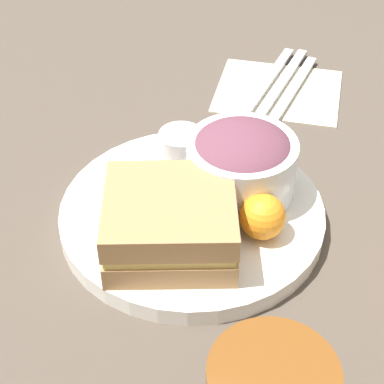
{
  "coord_description": "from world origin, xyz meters",
  "views": [
    {
      "loc": [
        0.46,
        0.1,
        0.44
      ],
      "look_at": [
        0.0,
        0.0,
        0.04
      ],
      "focal_mm": 60.0,
      "sensor_mm": 36.0,
      "label": 1
    }
  ],
  "objects": [
    {
      "name": "sandwich",
      "position": [
        0.05,
        -0.01,
        0.05
      ],
      "size": [
        0.13,
        0.14,
        0.06
      ],
      "color": "#A37A4C",
      "rests_on": "plate"
    },
    {
      "name": "salad_bowl",
      "position": [
        -0.04,
        0.04,
        0.06
      ],
      "size": [
        0.11,
        0.11,
        0.07
      ],
      "color": "white",
      "rests_on": "plate"
    },
    {
      "name": "ground_plane",
      "position": [
        0.0,
        0.0,
        0.0
      ],
      "size": [
        4.0,
        4.0,
        0.0
      ],
      "primitive_type": "plane",
      "color": "#4C4238"
    },
    {
      "name": "spoon",
      "position": [
        -0.26,
        0.07,
        0.01
      ],
      "size": [
        0.18,
        0.05,
        0.01
      ],
      "primitive_type": "cube",
      "rotation": [
        0.0,
        0.0,
        2.94
      ],
      "color": "silver",
      "rests_on": "napkin"
    },
    {
      "name": "plate",
      "position": [
        0.0,
        0.0,
        0.01
      ],
      "size": [
        0.26,
        0.26,
        0.02
      ],
      "primitive_type": "cylinder",
      "color": "white",
      "rests_on": "ground_plane"
    },
    {
      "name": "fork",
      "position": [
        -0.27,
        0.04,
        0.01
      ],
      "size": [
        0.2,
        0.05,
        0.01
      ],
      "primitive_type": "cube",
      "rotation": [
        0.0,
        0.0,
        2.94
      ],
      "color": "silver",
      "rests_on": "napkin"
    },
    {
      "name": "knife",
      "position": [
        -0.26,
        0.05,
        0.01
      ],
      "size": [
        0.21,
        0.05,
        0.01
      ],
      "primitive_type": "cube",
      "rotation": [
        0.0,
        0.0,
        2.94
      ],
      "color": "silver",
      "rests_on": "napkin"
    },
    {
      "name": "orange_wedge",
      "position": [
        0.02,
        0.07,
        0.04
      ],
      "size": [
        0.04,
        0.04,
        0.04
      ],
      "primitive_type": "sphere",
      "color": "orange",
      "rests_on": "plate"
    },
    {
      "name": "napkin",
      "position": [
        -0.26,
        0.05,
        0.0
      ],
      "size": [
        0.13,
        0.16,
        0.0
      ],
      "primitive_type": "cube",
      "color": "beige",
      "rests_on": "ground_plane"
    },
    {
      "name": "dressing_cup",
      "position": [
        -0.06,
        -0.03,
        0.04
      ],
      "size": [
        0.05,
        0.05,
        0.04
      ],
      "primitive_type": "cylinder",
      "color": "#B7B7BC",
      "rests_on": "plate"
    }
  ]
}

